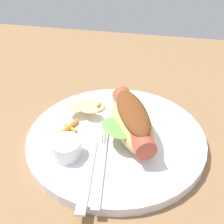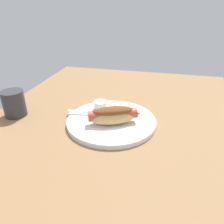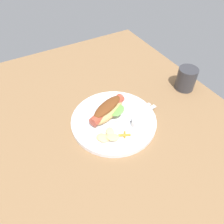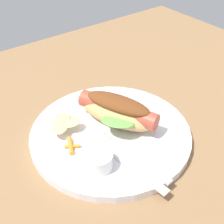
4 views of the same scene
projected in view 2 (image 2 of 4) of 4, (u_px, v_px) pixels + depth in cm
name	position (u px, v px, depth cm)	size (l,w,h in cm)	color
ground_plane	(116.00, 125.00, 73.93)	(120.00, 90.00, 1.80)	olive
plate	(111.00, 121.00, 72.73)	(29.67, 29.67, 1.60)	white
hot_dog	(113.00, 115.00, 68.72)	(11.43, 16.26, 5.69)	tan
sauce_ramekin	(100.00, 105.00, 78.80)	(4.84, 4.84, 2.77)	white
fork	(90.00, 115.00, 74.76)	(3.11, 16.16, 0.40)	silver
knife	(88.00, 112.00, 76.48)	(14.64, 1.40, 0.36)	silver
chips_pile	(133.00, 110.00, 75.91)	(7.32, 7.56, 2.14)	#E7C57E
carrot_garnish	(118.00, 108.00, 79.04)	(2.79, 3.97, 0.83)	orange
drinking_cup	(14.00, 103.00, 76.16)	(7.66, 7.66, 9.21)	#333338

